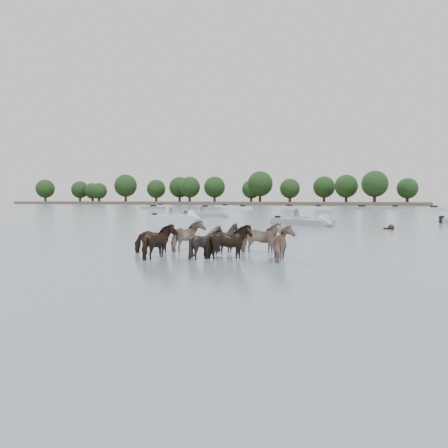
% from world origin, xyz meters
% --- Properties ---
extents(ground, '(400.00, 400.00, 0.00)m').
position_xyz_m(ground, '(0.00, 0.00, 0.00)').
color(ground, '#4B5C6C').
rests_on(ground, ground).
extents(shoreline, '(160.00, 30.00, 1.00)m').
position_xyz_m(shoreline, '(-70.00, 150.00, 0.50)').
color(shoreline, '#4C4233').
rests_on(shoreline, ground).
extents(pony_herd, '(6.89, 4.43, 1.37)m').
position_xyz_m(pony_herd, '(1.76, 1.04, 0.50)').
color(pony_herd, black).
rests_on(pony_herd, ground).
extents(swimming_pony, '(0.72, 0.44, 0.44)m').
position_xyz_m(swimming_pony, '(6.57, 19.43, 0.10)').
color(swimming_pony, black).
rests_on(swimming_pony, ground).
extents(motorboat_a, '(5.10, 1.61, 1.92)m').
position_xyz_m(motorboat_a, '(-12.92, 25.99, 0.23)').
color(motorboat_a, silver).
rests_on(motorboat_a, ground).
extents(motorboat_b, '(6.08, 4.75, 1.92)m').
position_xyz_m(motorboat_b, '(0.42, 21.79, 0.22)').
color(motorboat_b, gray).
rests_on(motorboat_b, ground).
extents(motorboat_f, '(5.31, 2.75, 1.92)m').
position_xyz_m(motorboat_f, '(-13.74, 34.79, 0.23)').
color(motorboat_f, gray).
rests_on(motorboat_f, ground).
extents(distant_flotilla, '(110.48, 29.41, 0.93)m').
position_xyz_m(distant_flotilla, '(-0.54, 77.99, 0.26)').
color(distant_flotilla, silver).
rests_on(distant_flotilla, ground).
extents(treeline, '(151.37, 21.58, 12.44)m').
position_xyz_m(treeline, '(-68.92, 151.93, 6.47)').
color(treeline, '#382619').
rests_on(treeline, ground).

